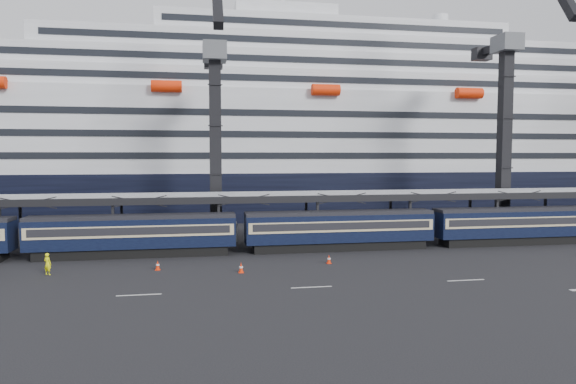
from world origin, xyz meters
name	(u,v)px	position (x,y,z in m)	size (l,w,h in m)	color
ground	(463,268)	(0.00, 0.00, 0.00)	(260.00, 260.00, 0.00)	black
train	(371,227)	(-4.65, 10.00, 2.20)	(133.05, 3.00, 4.05)	black
canopy	(400,194)	(0.00, 14.00, 5.25)	(130.00, 6.25, 5.53)	gray
cruise_ship	(322,139)	(-1.08, 45.99, 12.34)	(214.09, 28.84, 34.00)	black
crane_dark_near	(215,134)	(-20.00, 18.59, 11.93)	(4.50, 17.75, 35.08)	#45484C
crane_dark_mid	(507,124)	(15.00, 17.59, 13.36)	(4.50, 18.24, 39.64)	#45484C
worker	(48,264)	(-33.82, 3.42, 0.88)	(0.64, 0.42, 1.75)	#FAFF0D
traffic_cone_b	(158,265)	(-25.34, 3.69, 0.41)	(0.41, 0.41, 0.82)	#F12B07
traffic_cone_c	(241,267)	(-18.61, 1.52, 0.43)	(0.43, 0.43, 0.86)	#F12B07
traffic_cone_d	(329,259)	(-10.70, 3.77, 0.40)	(0.40, 0.40, 0.80)	#F12B07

